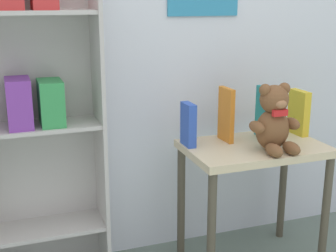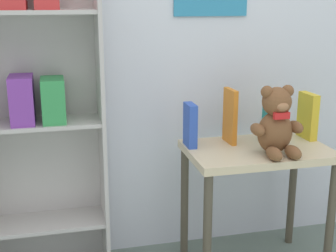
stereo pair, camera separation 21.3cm
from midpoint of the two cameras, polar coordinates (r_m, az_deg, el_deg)
wall_back at (r=2.42m, az=6.18°, el=13.52°), size 4.80×0.07×2.50m
bookshelf_side at (r=2.19m, az=-12.86°, el=2.62°), size 0.58×0.25×1.55m
display_table at (r=2.31m, az=13.37°, el=-5.08°), size 0.67×0.43×0.64m
teddy_bear at (r=2.17m, az=15.86°, el=0.29°), size 0.24×0.22×0.31m
book_standing_blue at (r=2.22m, az=5.48°, el=0.06°), size 0.04×0.11×0.21m
book_standing_orange at (r=2.29m, az=10.23°, el=1.16°), size 0.03×0.13×0.27m
book_standing_teal at (r=2.37m, az=14.80°, el=1.31°), size 0.02×0.12×0.26m
book_standing_yellow at (r=2.47m, az=19.06°, el=1.15°), size 0.04×0.14×0.23m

